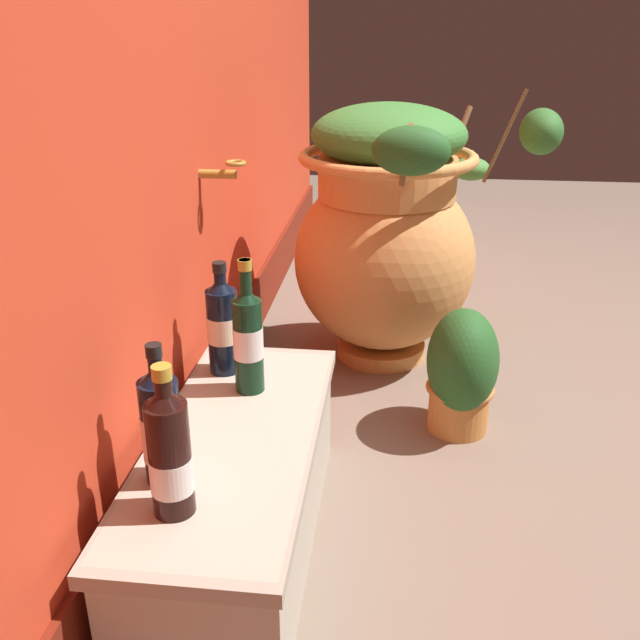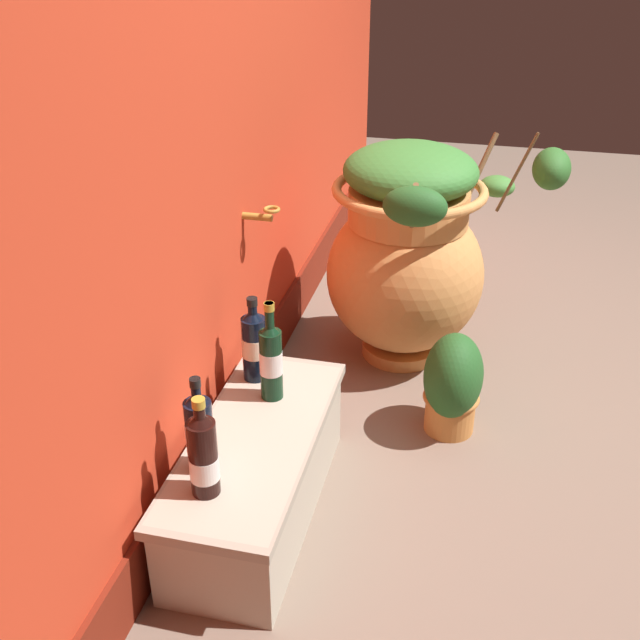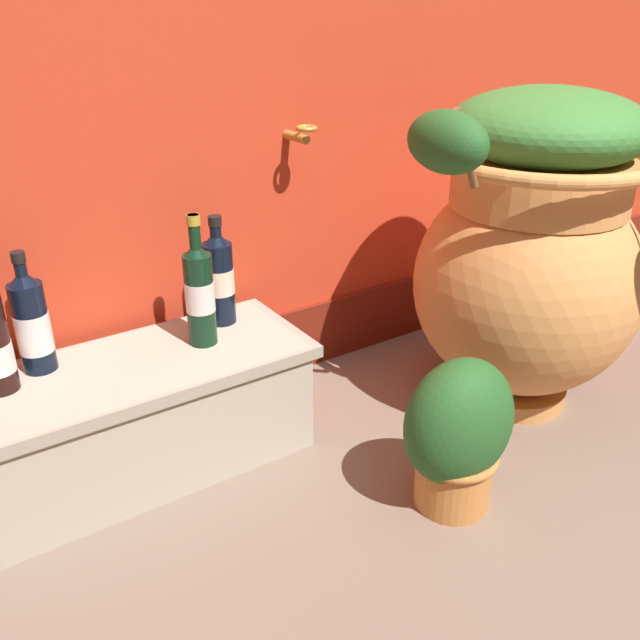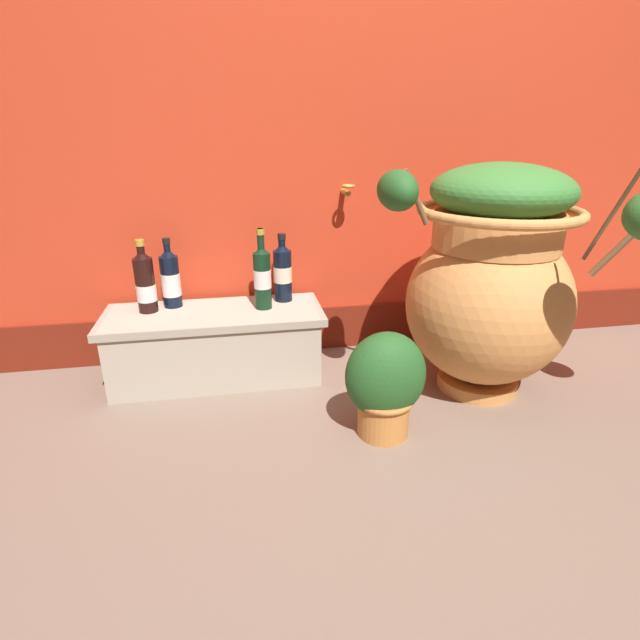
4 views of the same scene
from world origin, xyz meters
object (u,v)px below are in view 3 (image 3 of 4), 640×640
Objects in this scene: wine_bottle_back at (219,275)px; potted_shrub at (458,434)px; terracotta_urn at (534,249)px; wine_bottle_left at (31,321)px; wine_bottle_middle at (199,290)px.

potted_shrub is at bearing -66.64° from wine_bottle_back.
terracotta_urn is 3.59× the size of wine_bottle_left.
wine_bottle_left reaches higher than potted_shrub.
terracotta_urn is 0.59m from potted_shrub.
terracotta_urn is 1.25m from wine_bottle_left.
wine_bottle_back is at bearing -0.60° from wine_bottle_left.
wine_bottle_left is at bearing 161.90° from terracotta_urn.
wine_bottle_middle is 0.88× the size of potted_shrub.
wine_bottle_middle reaches higher than wine_bottle_left.
wine_bottle_left is 0.87× the size of wine_bottle_middle.
terracotta_urn is 0.83m from wine_bottle_back.
terracotta_urn is 2.75× the size of potted_shrub.
wine_bottle_back is at bearing 152.37° from terracotta_urn.
wine_bottle_back is 0.71m from potted_shrub.
wine_bottle_left is 0.76× the size of potted_shrub.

